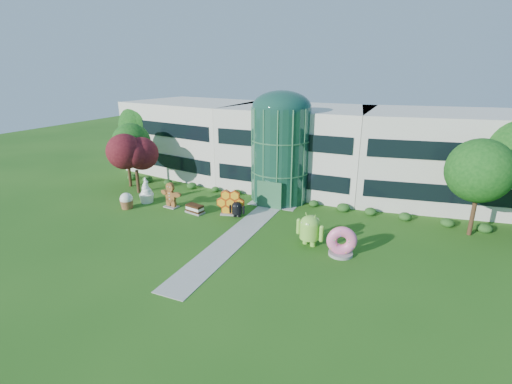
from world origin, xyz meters
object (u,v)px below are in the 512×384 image
at_px(gingerbread, 171,195).
at_px(android_green, 310,228).
at_px(donut, 342,240).
at_px(android_black, 237,208).

bearing_deg(gingerbread, android_green, -1.42).
distance_m(android_green, gingerbread, 15.48).
relative_size(donut, gingerbread, 0.84).
bearing_deg(donut, android_green, 149.02).
bearing_deg(android_green, android_black, 177.25).
relative_size(android_green, gingerbread, 1.03).
relative_size(android_green, android_black, 1.66).
bearing_deg(donut, android_black, 144.92).
bearing_deg(android_black, donut, -31.29).
height_order(android_black, donut, donut).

